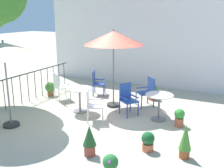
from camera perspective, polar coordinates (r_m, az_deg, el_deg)
name	(u,v)px	position (r m, az deg, el deg)	size (l,w,h in m)	color
ground_plane	(104,120)	(7.86, -1.66, -7.63)	(60.00, 60.00, 0.00)	#BAAF96
villa_facade	(152,40)	(11.28, 8.57, 9.37)	(9.65, 0.30, 3.91)	white
terrace_railing	(20,85)	(9.49, -19.03, -0.17)	(0.03, 5.30, 1.01)	black
patio_umbrella_0	(4,50)	(7.41, -22.20, 6.76)	(2.08, 2.08, 2.36)	#2D2D2D
patio_umbrella_1	(114,39)	(8.49, 0.34, 9.67)	(1.90, 1.90, 2.54)	#2D2D2D
cafe_table_0	(80,95)	(8.37, -6.94, -2.41)	(0.80, 0.80, 0.77)	silver
cafe_table_1	(159,102)	(7.79, 10.04, -3.85)	(0.80, 0.80, 0.77)	silver
patio_chair_0	(148,90)	(8.90, 7.61, -1.27)	(0.68, 0.68, 0.97)	#244592
patio_chair_1	(92,103)	(7.63, -4.26, -4.04)	(0.64, 0.65, 0.93)	white
patio_chair_2	(60,85)	(9.58, -11.13, -0.16)	(0.65, 0.65, 0.99)	white
patio_chair_3	(127,97)	(8.11, 3.32, -2.87)	(0.63, 0.62, 0.96)	#24479F
patio_chair_4	(97,81)	(10.07, -3.29, 0.60)	(0.58, 0.61, 0.94)	#2B4597
potted_plant_0	(148,141)	(6.17, 7.69, -11.99)	(0.30, 0.30, 0.45)	#D16645
potted_plant_1	(50,88)	(10.24, -13.08, -0.86)	(0.38, 0.38, 0.53)	#9E5833
potted_plant_2	(179,117)	(7.55, 14.23, -6.85)	(0.28, 0.28, 0.50)	#BD5F3C
potted_plant_3	(185,140)	(5.97, 15.41, -11.55)	(0.27, 0.27, 0.77)	#A2512D
potted_plant_4	(110,165)	(5.23, -0.33, -16.89)	(0.30, 0.30, 0.46)	brown
potted_plant_5	(153,89)	(9.66, 8.86, -1.07)	(0.37, 0.37, 0.76)	#B4613C
potted_plant_6	(89,139)	(5.89, -4.84, -11.75)	(0.30, 0.30, 0.70)	#994638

